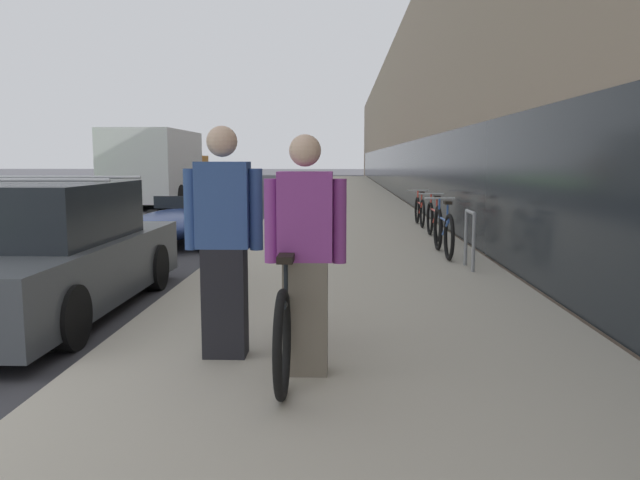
{
  "coord_description": "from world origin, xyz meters",
  "views": [
    {
      "loc": [
        5.2,
        -3.58,
        1.71
      ],
      "look_at": [
        4.58,
        14.41,
        -0.61
      ],
      "focal_mm": 35.0,
      "sensor_mm": 36.0,
      "label": 1
    }
  ],
  "objects_px": {
    "cruiser_bike_farthest": "(420,211)",
    "parked_sedan_curbside": "(42,255)",
    "person_bystander": "(224,243)",
    "person_rider": "(305,255)",
    "bike_rack_hoop": "(470,233)",
    "cruiser_bike_nearest": "(443,232)",
    "vintage_roadster_curbside": "(177,224)",
    "tandem_bicycle": "(292,311)",
    "moving_truck": "(158,168)",
    "cruiser_bike_middle": "(434,220)"
  },
  "relations": [
    {
      "from": "cruiser_bike_nearest",
      "to": "cruiser_bike_middle",
      "type": "height_order",
      "value": "cruiser_bike_nearest"
    },
    {
      "from": "tandem_bicycle",
      "to": "moving_truck",
      "type": "distance_m",
      "value": 19.61
    },
    {
      "from": "vintage_roadster_curbside",
      "to": "moving_truck",
      "type": "bearing_deg",
      "value": 108.18
    },
    {
      "from": "tandem_bicycle",
      "to": "person_bystander",
      "type": "relative_size",
      "value": 1.28
    },
    {
      "from": "cruiser_bike_farthest",
      "to": "cruiser_bike_middle",
      "type": "bearing_deg",
      "value": -90.44
    },
    {
      "from": "person_rider",
      "to": "parked_sedan_curbside",
      "type": "relative_size",
      "value": 0.4
    },
    {
      "from": "bike_rack_hoop",
      "to": "vintage_roadster_curbside",
      "type": "bearing_deg",
      "value": 145.14
    },
    {
      "from": "cruiser_bike_nearest",
      "to": "parked_sedan_curbside",
      "type": "distance_m",
      "value": 6.15
    },
    {
      "from": "cruiser_bike_middle",
      "to": "vintage_roadster_curbside",
      "type": "distance_m",
      "value": 5.24
    },
    {
      "from": "vintage_roadster_curbside",
      "to": "moving_truck",
      "type": "xyz_separation_m",
      "value": [
        -3.48,
        10.6,
        0.99
      ]
    },
    {
      "from": "bike_rack_hoop",
      "to": "cruiser_bike_middle",
      "type": "relative_size",
      "value": 0.48
    },
    {
      "from": "person_bystander",
      "to": "cruiser_bike_nearest",
      "type": "height_order",
      "value": "person_bystander"
    },
    {
      "from": "person_bystander",
      "to": "bike_rack_hoop",
      "type": "relative_size",
      "value": 2.17
    },
    {
      "from": "vintage_roadster_curbside",
      "to": "person_rider",
      "type": "bearing_deg",
      "value": -69.11
    },
    {
      "from": "person_bystander",
      "to": "cruiser_bike_farthest",
      "type": "distance_m",
      "value": 10.48
    },
    {
      "from": "parked_sedan_curbside",
      "to": "moving_truck",
      "type": "distance_m",
      "value": 16.92
    },
    {
      "from": "cruiser_bike_farthest",
      "to": "person_rider",
      "type": "bearing_deg",
      "value": -101.53
    },
    {
      "from": "person_rider",
      "to": "cruiser_bike_farthest",
      "type": "height_order",
      "value": "person_rider"
    },
    {
      "from": "tandem_bicycle",
      "to": "cruiser_bike_farthest",
      "type": "xyz_separation_m",
      "value": [
        2.26,
        10.18,
        -0.03
      ]
    },
    {
      "from": "person_rider",
      "to": "person_bystander",
      "type": "height_order",
      "value": "person_bystander"
    },
    {
      "from": "tandem_bicycle",
      "to": "person_rider",
      "type": "xyz_separation_m",
      "value": [
        0.12,
        -0.28,
        0.49
      ]
    },
    {
      "from": "cruiser_bike_farthest",
      "to": "parked_sedan_curbside",
      "type": "xyz_separation_m",
      "value": [
        -5.19,
        -8.21,
        0.16
      ]
    },
    {
      "from": "parked_sedan_curbside",
      "to": "vintage_roadster_curbside",
      "type": "bearing_deg",
      "value": 90.58
    },
    {
      "from": "tandem_bicycle",
      "to": "moving_truck",
      "type": "xyz_separation_m",
      "value": [
        -6.48,
        18.49,
        0.86
      ]
    },
    {
      "from": "cruiser_bike_nearest",
      "to": "person_rider",
      "type": "bearing_deg",
      "value": -108.5
    },
    {
      "from": "tandem_bicycle",
      "to": "bike_rack_hoop",
      "type": "height_order",
      "value": "tandem_bicycle"
    },
    {
      "from": "bike_rack_hoop",
      "to": "cruiser_bike_farthest",
      "type": "bearing_deg",
      "value": 89.83
    },
    {
      "from": "person_bystander",
      "to": "cruiser_bike_farthest",
      "type": "bearing_deg",
      "value": 74.48
    },
    {
      "from": "bike_rack_hoop",
      "to": "person_rider",
      "type": "bearing_deg",
      "value": -115.06
    },
    {
      "from": "cruiser_bike_nearest",
      "to": "cruiser_bike_farthest",
      "type": "distance_m",
      "value": 4.65
    },
    {
      "from": "moving_truck",
      "to": "cruiser_bike_middle",
      "type": "bearing_deg",
      "value": -50.94
    },
    {
      "from": "cruiser_bike_farthest",
      "to": "parked_sedan_curbside",
      "type": "height_order",
      "value": "parked_sedan_curbside"
    },
    {
      "from": "cruiser_bike_farthest",
      "to": "bike_rack_hoop",
      "type": "bearing_deg",
      "value": -90.17
    },
    {
      "from": "bike_rack_hoop",
      "to": "moving_truck",
      "type": "height_order",
      "value": "moving_truck"
    },
    {
      "from": "tandem_bicycle",
      "to": "cruiser_bike_middle",
      "type": "xyz_separation_m",
      "value": [
        2.24,
        7.75,
        -0.02
      ]
    },
    {
      "from": "cruiser_bike_farthest",
      "to": "parked_sedan_curbside",
      "type": "relative_size",
      "value": 0.37
    },
    {
      "from": "bike_rack_hoop",
      "to": "cruiser_bike_middle",
      "type": "distance_m",
      "value": 3.51
    },
    {
      "from": "parked_sedan_curbside",
      "to": "cruiser_bike_farthest",
      "type": "bearing_deg",
      "value": 57.69
    },
    {
      "from": "person_bystander",
      "to": "cruiser_bike_middle",
      "type": "height_order",
      "value": "person_bystander"
    },
    {
      "from": "person_bystander",
      "to": "moving_truck",
      "type": "distance_m",
      "value": 19.33
    },
    {
      "from": "cruiser_bike_farthest",
      "to": "moving_truck",
      "type": "height_order",
      "value": "moving_truck"
    },
    {
      "from": "bike_rack_hoop",
      "to": "cruiser_bike_nearest",
      "type": "height_order",
      "value": "cruiser_bike_nearest"
    },
    {
      "from": "tandem_bicycle",
      "to": "cruiser_bike_nearest",
      "type": "xyz_separation_m",
      "value": [
        2.07,
        5.53,
        -0.0
      ]
    },
    {
      "from": "cruiser_bike_middle",
      "to": "moving_truck",
      "type": "height_order",
      "value": "moving_truck"
    },
    {
      "from": "cruiser_bike_nearest",
      "to": "cruiser_bike_farthest",
      "type": "bearing_deg",
      "value": 87.69
    },
    {
      "from": "parked_sedan_curbside",
      "to": "person_rider",
      "type": "bearing_deg",
      "value": -36.29
    },
    {
      "from": "person_bystander",
      "to": "cruiser_bike_nearest",
      "type": "bearing_deg",
      "value": 64.33
    },
    {
      "from": "tandem_bicycle",
      "to": "cruiser_bike_middle",
      "type": "bearing_deg",
      "value": 73.9
    },
    {
      "from": "person_bystander",
      "to": "cruiser_bike_middle",
      "type": "bearing_deg",
      "value": 70.03
    },
    {
      "from": "bike_rack_hoop",
      "to": "moving_truck",
      "type": "relative_size",
      "value": 0.13
    }
  ]
}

